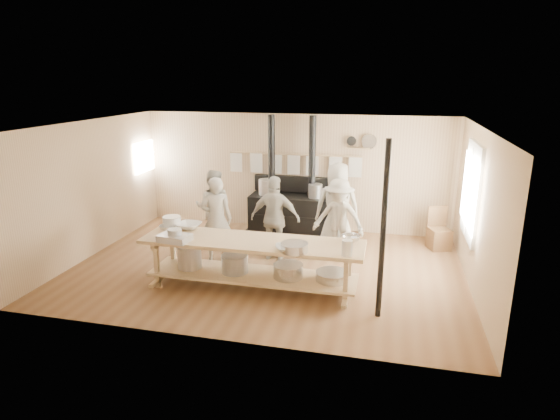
{
  "coord_description": "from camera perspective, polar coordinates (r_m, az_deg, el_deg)",
  "views": [
    {
      "loc": [
        2.08,
        -7.69,
        3.38
      ],
      "look_at": [
        0.2,
        0.2,
        1.06
      ],
      "focal_mm": 30.0,
      "sensor_mm": 36.0,
      "label": 1
    }
  ],
  "objects": [
    {
      "name": "cook_by_window",
      "position": [
        8.98,
        7.14,
        -1.05
      ],
      "size": [
        1.08,
        0.73,
        1.54
      ],
      "primitive_type": "imported",
      "rotation": [
        0.0,
        0.0,
        -0.17
      ],
      "color": "#ACA998",
      "rests_on": "ground"
    },
    {
      "name": "bucket_galv",
      "position": [
        7.63,
        -12.7,
        -3.01
      ],
      "size": [
        0.27,
        0.27,
        0.21
      ],
      "primitive_type": "cylinder",
      "rotation": [
        0.0,
        0.0,
        0.24
      ],
      "color": "gray",
      "rests_on": "prep_table"
    },
    {
      "name": "chair",
      "position": [
        10.04,
        18.8,
        -3.09
      ],
      "size": [
        0.51,
        0.51,
        0.85
      ],
      "rotation": [
        0.0,
        0.0,
        0.34
      ],
      "color": "brown",
      "rests_on": "ground"
    },
    {
      "name": "cook_right",
      "position": [
        8.81,
        -0.59,
        -1.02
      ],
      "size": [
        0.95,
        0.4,
        1.62
      ],
      "primitive_type": "imported",
      "rotation": [
        0.0,
        0.0,
        3.13
      ],
      "color": "#ACA998",
      "rests_on": "ground"
    },
    {
      "name": "mixing_bowl_large",
      "position": [
        7.03,
        1.76,
        -4.57
      ],
      "size": [
        0.51,
        0.51,
        0.13
      ],
      "primitive_type": "cylinder",
      "rotation": [
        0.0,
        0.0,
        0.27
      ],
      "color": "silver",
      "rests_on": "prep_table"
    },
    {
      "name": "left_opening",
      "position": [
        11.29,
        -16.23,
        6.25
      ],
      "size": [
        0.0,
        0.9,
        0.9
      ],
      "color": "white",
      "rests_on": "ground"
    },
    {
      "name": "stove",
      "position": [
        10.42,
        1.32,
        0.03
      ],
      "size": [
        1.9,
        0.75,
        2.6
      ],
      "color": "black",
      "rests_on": "ground"
    },
    {
      "name": "back_wall_shelf",
      "position": [
        10.23,
        9.91,
        7.99
      ],
      "size": [
        0.63,
        0.14,
        0.32
      ],
      "color": "tan",
      "rests_on": "ground"
    },
    {
      "name": "prep_table",
      "position": [
        7.65,
        -3.48,
        -6.02
      ],
      "size": [
        3.6,
        0.9,
        0.85
      ],
      "color": "tan",
      "rests_on": "ground"
    },
    {
      "name": "roasting_pan",
      "position": [
        7.65,
        -12.73,
        -3.35
      ],
      "size": [
        0.53,
        0.39,
        0.11
      ],
      "primitive_type": "cube",
      "rotation": [
        0.0,
        0.0,
        -0.13
      ],
      "color": "#B2B2B7",
      "rests_on": "prep_table"
    },
    {
      "name": "ground",
      "position": [
        8.65,
        -1.63,
        -7.06
      ],
      "size": [
        7.0,
        7.0,
        0.0
      ],
      "primitive_type": "plane",
      "color": "brown",
      "rests_on": "ground"
    },
    {
      "name": "bowl_white_a",
      "position": [
        8.23,
        -11.02,
        -1.89
      ],
      "size": [
        0.43,
        0.43,
        0.1
      ],
      "primitive_type": "imported",
      "rotation": [
        0.0,
        0.0,
        -0.07
      ],
      "color": "white",
      "rests_on": "prep_table"
    },
    {
      "name": "cook_center",
      "position": [
        9.31,
        6.99,
        0.34
      ],
      "size": [
        0.94,
        0.68,
        1.79
      ],
      "primitive_type": "imported",
      "rotation": [
        0.0,
        0.0,
        3.28
      ],
      "color": "#ACA998",
      "rests_on": "ground"
    },
    {
      "name": "towel_rail",
      "position": [
        10.46,
        1.71,
        5.91
      ],
      "size": [
        3.0,
        0.04,
        0.47
      ],
      "color": "tan",
      "rests_on": "ground"
    },
    {
      "name": "cook_left",
      "position": [
        9.74,
        -8.1,
        0.33
      ],
      "size": [
        0.85,
        0.71,
        1.57
      ],
      "primitive_type": "imported",
      "rotation": [
        0.0,
        0.0,
        3.3
      ],
      "color": "#ACA998",
      "rests_on": "ground"
    },
    {
      "name": "deep_bowl_enamel",
      "position": [
        8.35,
        -13.05,
        -1.42
      ],
      "size": [
        0.39,
        0.39,
        0.19
      ],
      "primitive_type": "cylinder",
      "rotation": [
        0.0,
        0.0,
        -0.33
      ],
      "color": "white",
      "rests_on": "prep_table"
    },
    {
      "name": "bowl_white_b",
      "position": [
        7.06,
        0.88,
        -4.66
      ],
      "size": [
        0.46,
        0.46,
        0.09
      ],
      "primitive_type": "imported",
      "rotation": [
        0.0,
        0.0,
        1.96
      ],
      "color": "white",
      "rests_on": "prep_table"
    },
    {
      "name": "room_shell",
      "position": [
        8.15,
        -1.72,
        3.5
      ],
      "size": [
        7.0,
        7.0,
        7.0
      ],
      "color": "tan",
      "rests_on": "ground"
    },
    {
      "name": "support_post",
      "position": [
        6.67,
        12.46,
        -2.62
      ],
      "size": [
        0.08,
        0.08,
        2.6
      ],
      "primitive_type": "cylinder",
      "color": "black",
      "rests_on": "ground"
    },
    {
      "name": "cook_far_left",
      "position": [
        8.81,
        -7.76,
        -1.13
      ],
      "size": [
        0.68,
        0.55,
        1.63
      ],
      "primitive_type": "imported",
      "rotation": [
        0.0,
        0.0,
        3.45
      ],
      "color": "#ACA998",
      "rests_on": "ground"
    },
    {
      "name": "pitcher",
      "position": [
        6.91,
        8.17,
        -4.61
      ],
      "size": [
        0.19,
        0.19,
        0.24
      ],
      "primitive_type": "cylinder",
      "rotation": [
        0.0,
        0.0,
        0.26
      ],
      "color": "white",
      "rests_on": "prep_table"
    },
    {
      "name": "window_right",
      "position": [
        8.61,
        22.34,
        2.12
      ],
      "size": [
        0.09,
        1.5,
        1.65
      ],
      "color": "beige",
      "rests_on": "ground"
    },
    {
      "name": "bowl_steel_b",
      "position": [
        7.55,
        8.63,
        -3.42
      ],
      "size": [
        0.42,
        0.42,
        0.09
      ],
      "primitive_type": "imported",
      "rotation": [
        0.0,
        0.0,
        3.74
      ],
      "color": "silver",
      "rests_on": "prep_table"
    },
    {
      "name": "bowl_steel_a",
      "position": [
        8.22,
        -13.55,
        -2.12
      ],
      "size": [
        0.39,
        0.39,
        0.09
      ],
      "primitive_type": "imported",
      "rotation": [
        0.0,
        0.0,
        1.02
      ],
      "color": "silver",
      "rests_on": "prep_table"
    }
  ]
}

